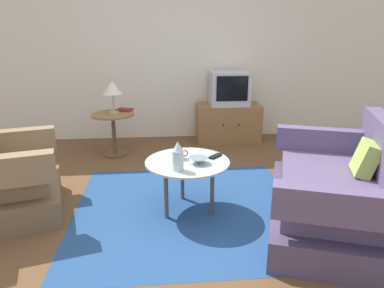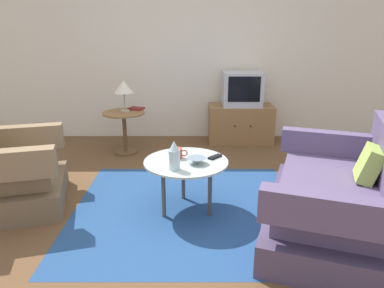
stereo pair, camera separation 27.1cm
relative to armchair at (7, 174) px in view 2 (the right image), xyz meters
name	(u,v)px [view 2 (the right image)]	position (x,y,z in m)	size (l,w,h in m)	color
ground_plane	(181,215)	(1.58, -0.18, -0.32)	(16.00, 16.00, 0.00)	brown
back_wall	(184,45)	(1.58, 2.31, 1.03)	(9.00, 0.12, 2.70)	beige
area_rug	(185,209)	(1.62, -0.08, -0.32)	(2.04, 1.96, 0.00)	navy
armchair	(7,174)	(0.00, 0.00, 0.00)	(1.02, 1.09, 0.93)	brown
couch	(337,199)	(2.83, -0.45, -0.03)	(1.40, 1.79, 0.87)	#4B3E5C
coffee_table	(185,166)	(1.62, -0.08, 0.11)	(0.74, 0.74, 0.48)	#B2C6C1
side_table	(123,123)	(0.79, 1.49, 0.08)	(0.54, 0.54, 0.55)	olive
tv_stand	(239,124)	(2.37, 1.99, -0.05)	(0.91, 0.47, 0.54)	olive
television	(241,89)	(2.37, 1.97, 0.45)	(0.54, 0.42, 0.47)	#B7B7BC
table_lamp	(123,87)	(0.80, 1.51, 0.55)	(0.25, 0.25, 0.41)	#9E937A
vase	(173,156)	(1.53, -0.28, 0.27)	(0.09, 0.09, 0.25)	silver
mug	(177,153)	(1.54, -0.01, 0.20)	(0.14, 0.09, 0.09)	#B74C3D
bowl	(196,161)	(1.71, -0.15, 0.18)	(0.17, 0.17, 0.05)	slate
tv_remote_dark	(214,157)	(1.88, -0.01, 0.16)	(0.14, 0.14, 0.02)	black
book	(135,109)	(0.93, 1.64, 0.24)	(0.23, 0.20, 0.02)	maroon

